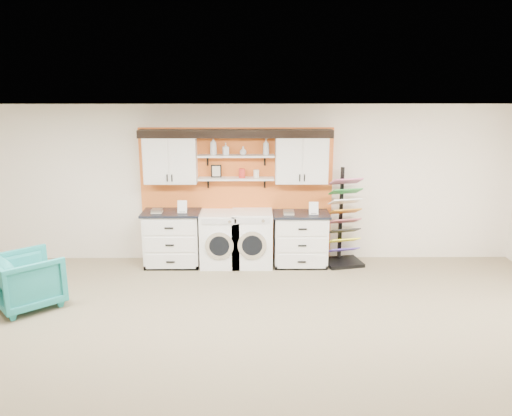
{
  "coord_description": "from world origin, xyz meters",
  "views": [
    {
      "loc": [
        0.28,
        -4.74,
        3.18
      ],
      "look_at": [
        0.33,
        2.3,
        1.38
      ],
      "focal_mm": 35.0,
      "sensor_mm": 36.0,
      "label": 1
    }
  ],
  "objects_px": {
    "dryer": "(252,238)",
    "base_cabinet_left": "(172,238)",
    "sample_rack": "(343,235)",
    "armchair": "(28,280)",
    "washer": "(220,239)",
    "base_cabinet_right": "(300,239)"
  },
  "relations": [
    {
      "from": "dryer",
      "to": "base_cabinet_left",
      "type": "bearing_deg",
      "value": 179.86
    },
    {
      "from": "base_cabinet_left",
      "to": "base_cabinet_right",
      "type": "relative_size",
      "value": 1.03
    },
    {
      "from": "base_cabinet_right",
      "to": "dryer",
      "type": "xyz_separation_m",
      "value": [
        -0.85,
        -0.0,
        0.01
      ]
    },
    {
      "from": "base_cabinet_left",
      "to": "sample_rack",
      "type": "bearing_deg",
      "value": 0.68
    },
    {
      "from": "base_cabinet_right",
      "to": "armchair",
      "type": "bearing_deg",
      "value": -157.97
    },
    {
      "from": "washer",
      "to": "sample_rack",
      "type": "xyz_separation_m",
      "value": [
        2.18,
        0.04,
        0.06
      ]
    },
    {
      "from": "base_cabinet_right",
      "to": "base_cabinet_left",
      "type": "bearing_deg",
      "value": -180.0
    },
    {
      "from": "base_cabinet_left",
      "to": "armchair",
      "type": "distance_m",
      "value": 2.47
    },
    {
      "from": "base_cabinet_left",
      "to": "washer",
      "type": "height_order",
      "value": "base_cabinet_left"
    },
    {
      "from": "dryer",
      "to": "armchair",
      "type": "xyz_separation_m",
      "value": [
        -3.23,
        -1.65,
        -0.1
      ]
    },
    {
      "from": "washer",
      "to": "armchair",
      "type": "relative_size",
      "value": 1.11
    },
    {
      "from": "base_cabinet_right",
      "to": "dryer",
      "type": "distance_m",
      "value": 0.85
    },
    {
      "from": "base_cabinet_right",
      "to": "dryer",
      "type": "height_order",
      "value": "dryer"
    },
    {
      "from": "sample_rack",
      "to": "armchair",
      "type": "height_order",
      "value": "sample_rack"
    },
    {
      "from": "base_cabinet_left",
      "to": "washer",
      "type": "distance_m",
      "value": 0.85
    },
    {
      "from": "base_cabinet_right",
      "to": "washer",
      "type": "xyz_separation_m",
      "value": [
        -1.41,
        -0.0,
        0.0
      ]
    },
    {
      "from": "armchair",
      "to": "washer",
      "type": "bearing_deg",
      "value": -98.82
    },
    {
      "from": "dryer",
      "to": "sample_rack",
      "type": "xyz_separation_m",
      "value": [
        1.62,
        0.04,
        0.05
      ]
    },
    {
      "from": "armchair",
      "to": "sample_rack",
      "type": "bearing_deg",
      "value": -111.3
    },
    {
      "from": "base_cabinet_right",
      "to": "armchair",
      "type": "relative_size",
      "value": 1.13
    },
    {
      "from": "base_cabinet_left",
      "to": "sample_rack",
      "type": "height_order",
      "value": "sample_rack"
    },
    {
      "from": "sample_rack",
      "to": "armchair",
      "type": "xyz_separation_m",
      "value": [
        -4.85,
        -1.69,
        -0.15
      ]
    }
  ]
}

